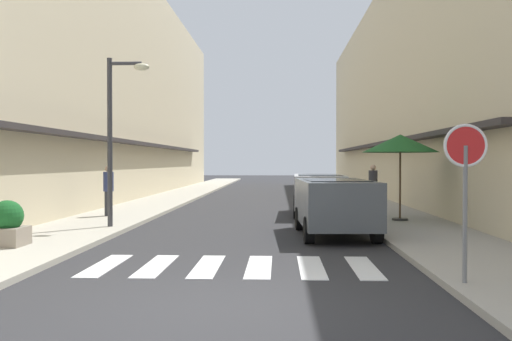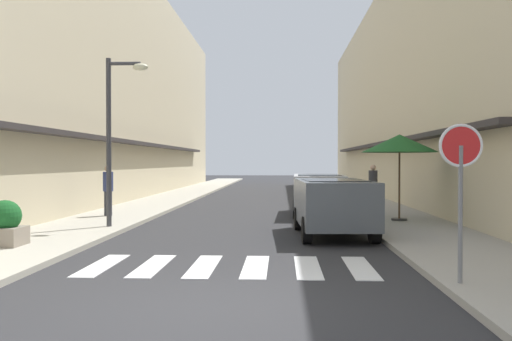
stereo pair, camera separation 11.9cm
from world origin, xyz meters
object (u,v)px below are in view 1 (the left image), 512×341
at_px(round_street_sign, 465,161).
at_px(pedestrian_walking_near, 108,189).
at_px(street_lamp, 117,122).
at_px(cafe_umbrella, 400,144).
at_px(pedestrian_walking_far, 373,185).
at_px(parked_car_near, 335,201).
at_px(parked_car_mid, 319,190).
at_px(planter_corner, 7,224).

xyz_separation_m(round_street_sign, pedestrian_walking_near, (-8.47, 9.74, -0.92)).
height_order(street_lamp, cafe_umbrella, street_lamp).
relative_size(street_lamp, pedestrian_walking_near, 2.77).
relative_size(round_street_sign, pedestrian_walking_far, 1.39).
relative_size(parked_car_near, cafe_umbrella, 1.52).
distance_m(parked_car_mid, planter_corner, 11.01).
xyz_separation_m(round_street_sign, street_lamp, (-7.27, 6.78, 1.11)).
height_order(round_street_sign, planter_corner, round_street_sign).
xyz_separation_m(parked_car_mid, pedestrian_walking_near, (-7.14, -1.73, 0.09)).
distance_m(round_street_sign, street_lamp, 10.00).
relative_size(parked_car_near, pedestrian_walking_far, 2.37).
xyz_separation_m(parked_car_mid, pedestrian_walking_far, (2.19, 1.45, 0.09)).
bearing_deg(round_street_sign, parked_car_near, 102.75).
distance_m(parked_car_near, pedestrian_walking_far, 7.38).
xyz_separation_m(parked_car_near, round_street_sign, (1.33, -5.87, 1.01)).
height_order(parked_car_mid, pedestrian_walking_near, pedestrian_walking_near).
distance_m(parked_car_near, cafe_umbrella, 3.98).
distance_m(round_street_sign, pedestrian_walking_near, 12.94).
distance_m(parked_car_mid, round_street_sign, 11.59).
xyz_separation_m(parked_car_near, pedestrian_walking_far, (2.19, 7.05, 0.09)).
bearing_deg(cafe_umbrella, pedestrian_walking_far, 91.42).
bearing_deg(pedestrian_walking_far, pedestrian_walking_near, 53.99).
bearing_deg(parked_car_mid, round_street_sign, -83.40).
relative_size(planter_corner, pedestrian_walking_near, 0.58).
distance_m(parked_car_near, street_lamp, 6.37).
bearing_deg(round_street_sign, planter_corner, 159.56).
bearing_deg(street_lamp, planter_corner, -110.32).
relative_size(cafe_umbrella, pedestrian_walking_far, 1.56).
bearing_deg(pedestrian_walking_far, street_lamp, 72.22).
bearing_deg(round_street_sign, pedestrian_walking_far, 86.16).
bearing_deg(parked_car_near, parked_car_mid, 90.00).
height_order(parked_car_mid, cafe_umbrella, cafe_umbrella).
xyz_separation_m(parked_car_near, planter_corner, (-7.27, -2.66, -0.34)).
bearing_deg(parked_car_mid, pedestrian_walking_far, 33.48).
height_order(street_lamp, planter_corner, street_lamp).
bearing_deg(pedestrian_walking_near, cafe_umbrella, -163.29).
xyz_separation_m(parked_car_mid, round_street_sign, (1.33, -11.47, 1.01)).
bearing_deg(parked_car_near, street_lamp, 171.29).
height_order(parked_car_near, street_lamp, street_lamp).
distance_m(street_lamp, planter_corner, 4.53).
xyz_separation_m(round_street_sign, planter_corner, (-8.60, 3.20, -1.35)).
distance_m(parked_car_near, pedestrian_walking_near, 8.12).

